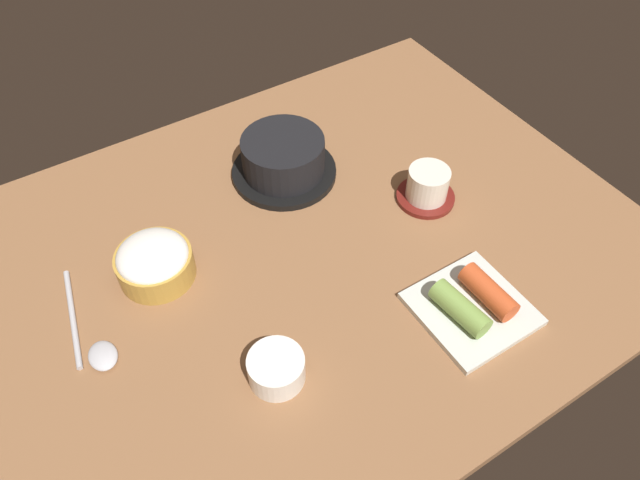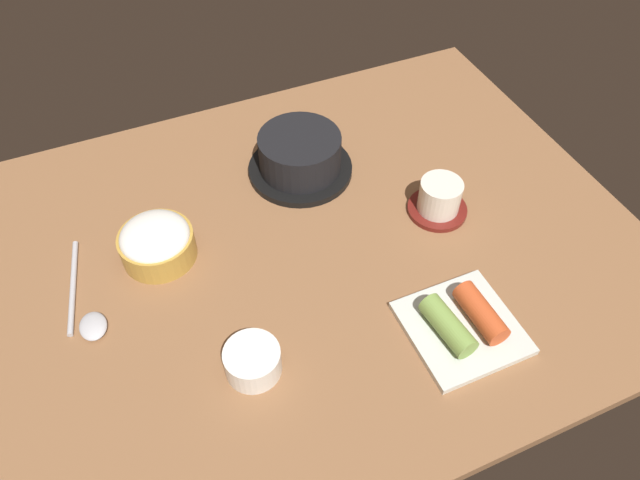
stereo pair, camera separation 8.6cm
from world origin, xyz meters
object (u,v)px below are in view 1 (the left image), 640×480
Objects in this scene: kimchi_plate at (473,305)px; spoon at (93,343)px; stone_pot at (283,158)px; side_bowl_near at (276,368)px; tea_cup_with_saucer at (427,186)px; rice_bowl at (154,261)px.

spoon is at bearing 153.88° from kimchi_plate.
stone_pot reaches higher than side_bowl_near.
side_bowl_near is at bearing -42.79° from spoon.
side_bowl_near is at bearing -157.49° from tea_cup_with_saucer.
kimchi_plate is 0.77× the size of spoon.
stone_pot is 2.40× the size of side_bowl_near.
tea_cup_with_saucer is at bearing 67.68° from kimchi_plate.
tea_cup_with_saucer reaches higher than kimchi_plate.
tea_cup_with_saucer is at bearing -46.32° from stone_pot.
tea_cup_with_saucer is at bearing -11.33° from rice_bowl.
rice_bowl is at bearing 168.67° from tea_cup_with_saucer.
stone_pot is 1.21× the size of kimchi_plate.
rice_bowl reaches higher than tea_cup_with_saucer.
kimchi_plate is 1.99× the size of side_bowl_near.
side_bowl_near is at bearing 168.60° from kimchi_plate.
tea_cup_with_saucer reaches higher than side_bowl_near.
stone_pot reaches higher than spoon.
stone_pot is 1.85× the size of tea_cup_with_saucer.
side_bowl_near is (6.44, -23.10, -0.92)cm from rice_bowl.
spoon is (-11.59, -6.41, -2.42)cm from rice_bowl.
tea_cup_with_saucer is 1.30× the size of side_bowl_near.
kimchi_plate is 27.74cm from side_bowl_near.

